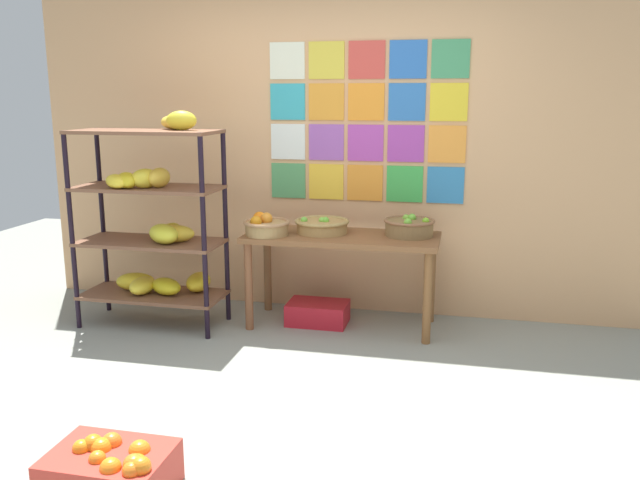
% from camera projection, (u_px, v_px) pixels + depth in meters
% --- Properties ---
extents(ground, '(9.50, 9.50, 0.00)m').
position_uv_depth(ground, '(267.00, 402.00, 3.72)').
color(ground, gray).
extents(back_wall_with_art, '(4.86, 0.07, 2.81)m').
position_uv_depth(back_wall_with_art, '(333.00, 134.00, 5.11)').
color(back_wall_with_art, tan).
rests_on(back_wall_with_art, ground).
extents(banana_shelf_unit, '(1.06, 0.56, 1.59)m').
position_uv_depth(banana_shelf_unit, '(155.00, 224.00, 4.83)').
color(banana_shelf_unit, black).
rests_on(banana_shelf_unit, ground).
extents(display_table, '(1.42, 0.59, 0.70)m').
position_uv_depth(display_table, '(342.00, 248.00, 4.84)').
color(display_table, brown).
rests_on(display_table, ground).
extents(fruit_basket_left, '(0.37, 0.37, 0.15)m').
position_uv_depth(fruit_basket_left, '(409.00, 227.00, 4.77)').
color(fruit_basket_left, olive).
rests_on(fruit_basket_left, display_table).
extents(fruit_basket_centre, '(0.40, 0.40, 0.12)m').
position_uv_depth(fruit_basket_centre, '(322.00, 225.00, 4.88)').
color(fruit_basket_centre, tan).
rests_on(fruit_basket_centre, display_table).
extents(fruit_basket_back_right, '(0.34, 0.34, 0.17)m').
position_uv_depth(fruit_basket_back_right, '(266.00, 226.00, 4.79)').
color(fruit_basket_back_right, '#A7834F').
rests_on(fruit_basket_back_right, display_table).
extents(produce_crate_under_table, '(0.45, 0.30, 0.17)m').
position_uv_depth(produce_crate_under_table, '(318.00, 313.00, 4.99)').
color(produce_crate_under_table, red).
rests_on(produce_crate_under_table, ground).
extents(orange_crate_foreground, '(0.52, 0.37, 0.26)m').
position_uv_depth(orange_crate_foreground, '(111.00, 470.00, 2.84)').
color(orange_crate_foreground, red).
rests_on(orange_crate_foreground, ground).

